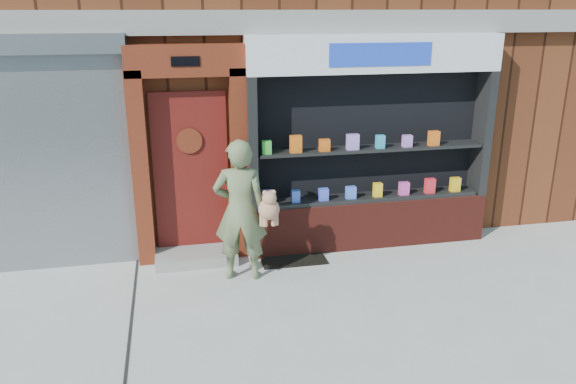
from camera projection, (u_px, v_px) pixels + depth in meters
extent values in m
plane|color=#9E9E99|center=(272.00, 319.00, 6.29)|extent=(80.00, 80.00, 0.00)
cube|color=gray|center=(243.00, 22.00, 7.09)|extent=(12.00, 0.16, 0.30)
cube|color=gray|center=(10.00, 168.00, 7.07)|extent=(3.00, 0.10, 2.80)
cube|color=#541C0E|center=(141.00, 170.00, 7.34)|extent=(0.22, 0.28, 2.60)
cube|color=#541C0E|center=(239.00, 165.00, 7.60)|extent=(0.22, 0.28, 2.60)
cube|color=#541C0E|center=(185.00, 60.00, 7.03)|extent=(1.50, 0.28, 0.40)
cube|color=black|center=(185.00, 61.00, 6.89)|extent=(0.35, 0.01, 0.12)
cube|color=#55130F|center=(191.00, 173.00, 7.60)|extent=(1.00, 0.06, 2.20)
cylinder|color=black|center=(189.00, 141.00, 7.43)|extent=(0.28, 0.02, 0.28)
cylinder|color=#541C0E|center=(189.00, 141.00, 7.42)|extent=(0.34, 0.02, 0.34)
cube|color=gray|center=(196.00, 257.00, 7.70)|extent=(1.10, 0.55, 0.15)
cube|color=slate|center=(241.00, 161.00, 7.43)|extent=(0.10, 0.02, 0.18)
cube|color=#5D1D16|center=(367.00, 222.00, 8.20)|extent=(3.50, 0.40, 0.70)
cube|color=black|center=(251.00, 144.00, 7.48)|extent=(0.12, 0.40, 1.80)
cube|color=black|center=(482.00, 133.00, 8.14)|extent=(0.12, 0.40, 1.80)
cube|color=black|center=(367.00, 135.00, 7.98)|extent=(3.30, 0.03, 1.80)
cube|color=black|center=(369.00, 197.00, 8.08)|extent=(3.20, 0.36, 0.06)
cube|color=black|center=(371.00, 149.00, 7.86)|extent=(3.20, 0.36, 0.04)
cube|color=white|center=(375.00, 53.00, 7.45)|extent=(3.50, 0.40, 0.50)
cube|color=#1A3BC3|center=(381.00, 55.00, 7.26)|extent=(1.40, 0.01, 0.30)
cube|color=#CB85EF|center=(267.00, 197.00, 7.67)|extent=(0.14, 0.09, 0.20)
cube|color=blue|center=(296.00, 196.00, 7.76)|extent=(0.12, 0.09, 0.17)
cube|color=blue|center=(323.00, 194.00, 7.83)|extent=(0.13, 0.09, 0.17)
cube|color=#446DE9|center=(351.00, 192.00, 7.91)|extent=(0.14, 0.09, 0.17)
cube|color=yellow|center=(378.00, 190.00, 7.99)|extent=(0.12, 0.09, 0.20)
cube|color=#D3469A|center=(404.00, 188.00, 8.07)|extent=(0.14, 0.09, 0.19)
cube|color=red|center=(430.00, 186.00, 8.14)|extent=(0.14, 0.09, 0.22)
cube|color=gold|center=(455.00, 184.00, 8.22)|extent=(0.14, 0.09, 0.21)
cube|color=green|center=(266.00, 147.00, 7.45)|extent=(0.13, 0.09, 0.18)
cube|color=orange|center=(296.00, 144.00, 7.53)|extent=(0.16, 0.09, 0.23)
cube|color=#DC5C17|center=(324.00, 145.00, 7.61)|extent=(0.14, 0.09, 0.16)
cube|color=#A67BDE|center=(353.00, 142.00, 7.68)|extent=(0.17, 0.09, 0.21)
cube|color=#279EC6|center=(380.00, 142.00, 7.77)|extent=(0.12, 0.09, 0.18)
cube|color=#AE74D1|center=(407.00, 141.00, 7.85)|extent=(0.13, 0.09, 0.16)
cube|color=orange|center=(434.00, 138.00, 7.92)|extent=(0.15, 0.09, 0.21)
imported|color=#606C47|center=(240.00, 210.00, 7.01)|extent=(0.74, 0.55, 1.83)
sphere|color=#A87354|center=(269.00, 209.00, 6.97)|extent=(0.27, 0.27, 0.27)
sphere|color=#A87354|center=(269.00, 198.00, 6.87)|extent=(0.18, 0.18, 0.18)
sphere|color=#A87354|center=(265.00, 193.00, 6.84)|extent=(0.06, 0.06, 0.06)
sphere|color=#A87354|center=(274.00, 192.00, 6.86)|extent=(0.06, 0.06, 0.06)
cylinder|color=#A87354|center=(262.00, 220.00, 6.99)|extent=(0.06, 0.06, 0.16)
cylinder|color=#A87354|center=(276.00, 219.00, 7.02)|extent=(0.06, 0.06, 0.16)
cylinder|color=#A87354|center=(265.00, 220.00, 6.98)|extent=(0.06, 0.06, 0.16)
cylinder|color=#A87354|center=(273.00, 219.00, 7.00)|extent=(0.06, 0.06, 0.16)
cube|color=black|center=(292.00, 257.00, 7.84)|extent=(0.89, 0.63, 0.02)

